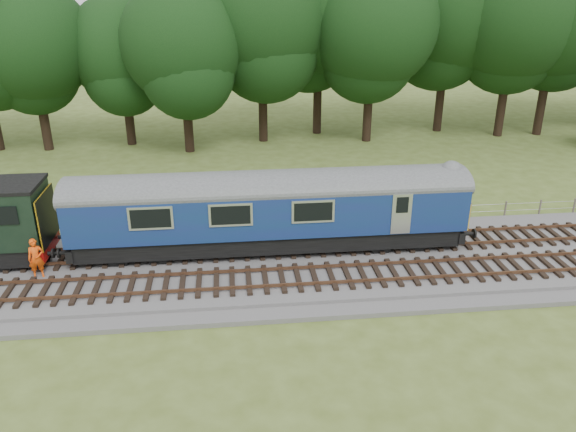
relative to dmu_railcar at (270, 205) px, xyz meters
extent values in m
plane|color=#495820|center=(5.16, -1.40, -2.61)|extent=(120.00, 120.00, 0.00)
cube|color=#4C4C4F|center=(5.16, -1.40, -2.43)|extent=(70.00, 7.00, 0.35)
cube|color=brown|center=(5.16, -0.72, -2.12)|extent=(66.50, 0.07, 0.14)
cube|color=brown|center=(5.16, 0.72, -2.12)|extent=(66.50, 0.07, 0.14)
cube|color=brown|center=(5.16, -3.72, -2.12)|extent=(66.50, 0.07, 0.14)
cube|color=brown|center=(5.16, -2.28, -2.12)|extent=(66.50, 0.07, 0.14)
cube|color=black|center=(-0.01, 0.00, -1.55)|extent=(17.46, 2.52, 0.85)
cube|color=navy|center=(-0.01, 0.00, -0.12)|extent=(18.00, 2.80, 2.05)
cube|color=gold|center=(9.01, 0.00, -0.50)|extent=(0.06, 2.74, 1.30)
cube|color=black|center=(5.99, 0.00, -1.75)|extent=(2.60, 2.00, 0.55)
cube|color=black|center=(-6.01, 0.00, -1.75)|extent=(2.60, 2.00, 0.55)
cube|color=black|center=(-11.21, 0.00, 0.05)|extent=(2.40, 2.55, 2.60)
cube|color=#B20F0D|center=(-10.03, 0.00, -1.55)|extent=(0.25, 2.60, 0.55)
cube|color=gold|center=(-9.89, 0.00, -0.15)|extent=(0.06, 2.55, 2.30)
imported|color=#FF500D|center=(-10.10, -1.62, -1.37)|extent=(0.75, 0.61, 1.77)
camera|label=1|loc=(-1.77, -23.86, 9.54)|focal=35.00mm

